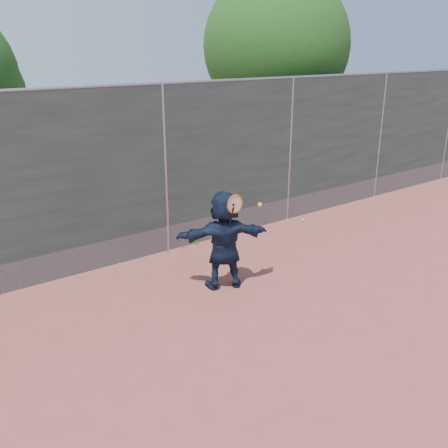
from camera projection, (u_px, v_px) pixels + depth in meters
ground at (302, 331)px, 6.64m from camera, size 80.00×80.00×0.00m
player at (224, 240)px, 7.64m from camera, size 1.51×0.99×1.56m
ball_ground at (303, 220)px, 10.79m from camera, size 0.07×0.07×0.07m
fence at (165, 167)px, 8.76m from camera, size 20.00×0.06×3.03m
swing_action at (237, 205)px, 7.35m from camera, size 0.70×0.13×0.51m
tree_right at (280, 50)px, 12.44m from camera, size 3.78×3.60×5.39m
weed_clump at (185, 242)px, 9.32m from camera, size 0.68×0.07×0.30m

